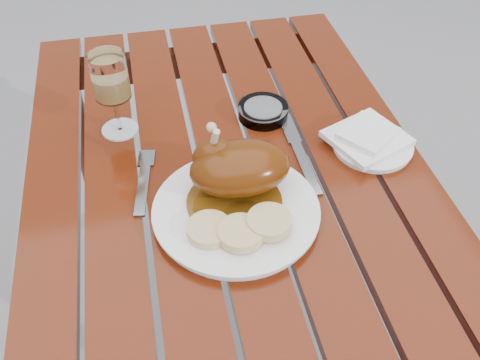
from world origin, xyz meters
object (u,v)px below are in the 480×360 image
Objects in this scene: dinner_plate at (236,212)px; wine_glass at (113,95)px; table at (231,279)px; side_plate at (372,145)px; ashtray at (263,111)px.

dinner_plate is 1.65× the size of wine_glass.
dinner_plate reaches higher than table.
table is 3.90× the size of dinner_plate.
side_plate is (0.32, 0.13, -0.00)m from dinner_plate.
ashtray is at bearing 54.97° from table.
ashtray reaches higher than dinner_plate.
ashtray is (0.11, 0.16, 0.39)m from table.
wine_glass is (-0.20, 0.30, 0.08)m from dinner_plate.
dinner_plate reaches higher than side_plate.
wine_glass reaches higher than table.
wine_glass is at bearing 177.21° from ashtray.
ashtray reaches higher than table.
dinner_plate is 0.34m from side_plate.
side_plate is 0.25m from ashtray.
table is at bearing -179.28° from side_plate.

